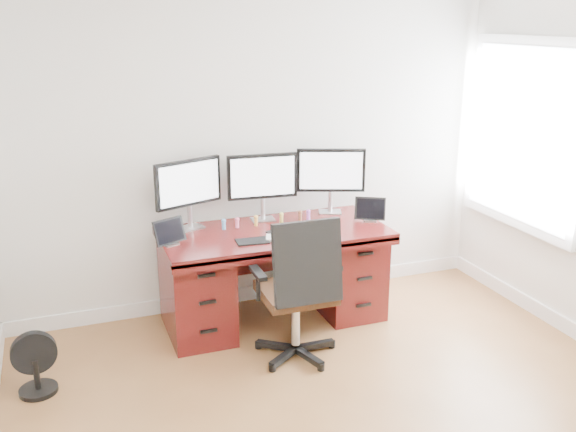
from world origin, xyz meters
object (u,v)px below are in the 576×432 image
object	(u,v)px
desk	(273,272)
floor_fan	(35,364)
monitor_center	(262,179)
office_chair	(298,313)
keyboard	(287,237)

from	to	relation	value
desk	floor_fan	bearing A→B (deg)	-165.31
floor_fan	monitor_center	size ratio (longest dim) A/B	0.75
floor_fan	monitor_center	bearing A→B (deg)	18.55
office_chair	floor_fan	bearing A→B (deg)	175.30
floor_fan	monitor_center	world-z (taller)	monitor_center
desk	office_chair	xyz separation A→B (m)	(-0.04, -0.63, -0.06)
office_chair	floor_fan	size ratio (longest dim) A/B	2.55
desk	keyboard	xyz separation A→B (m)	(0.03, -0.24, 0.36)
desk	monitor_center	distance (m)	0.72
monitor_center	keyboard	bearing A→B (deg)	-81.99
floor_fan	keyboard	xyz separation A→B (m)	(1.77, 0.22, 0.56)
desk	office_chair	bearing A→B (deg)	-93.32
floor_fan	keyboard	world-z (taller)	keyboard
office_chair	desk	bearing A→B (deg)	87.75
floor_fan	keyboard	size ratio (longest dim) A/B	1.35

